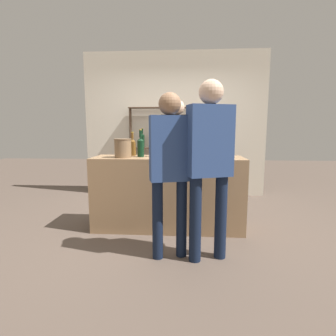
{
  "coord_description": "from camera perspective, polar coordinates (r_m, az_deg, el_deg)",
  "views": [
    {
      "loc": [
        0.24,
        -3.38,
        1.32
      ],
      "look_at": [
        0.0,
        0.0,
        0.81
      ],
      "focal_mm": 28.0,
      "sensor_mm": 36.0,
      "label": 1
    }
  ],
  "objects": [
    {
      "name": "ground_plane",
      "position": [
        3.63,
        0.0,
        -12.81
      ],
      "size": [
        16.0,
        16.0,
        0.0
      ],
      "primitive_type": "plane",
      "color": "brown"
    },
    {
      "name": "customer_right",
      "position": [
        2.57,
        9.05,
        2.58
      ],
      "size": [
        0.47,
        0.32,
        1.78
      ],
      "rotation": [
        0.0,
        0.0,
        1.89
      ],
      "color": "#121C33",
      "rests_on": "ground_plane"
    },
    {
      "name": "counter_bottle_0",
      "position": [
        3.63,
        -7.73,
        4.68
      ],
      "size": [
        0.09,
        0.09,
        0.32
      ],
      "color": "brown",
      "rests_on": "bar_counter"
    },
    {
      "name": "cork_jar",
      "position": [
        3.55,
        7.24,
        3.58
      ],
      "size": [
        0.12,
        0.12,
        0.13
      ],
      "color": "silver",
      "rests_on": "bar_counter"
    },
    {
      "name": "counter_bottle_3",
      "position": [
        3.43,
        -1.88,
        4.84
      ],
      "size": [
        0.08,
        0.08,
        0.37
      ],
      "color": "silver",
      "rests_on": "bar_counter"
    },
    {
      "name": "wine_glass",
      "position": [
        3.28,
        -0.37,
        4.1
      ],
      "size": [
        0.08,
        0.08,
        0.15
      ],
      "color": "silver",
      "rests_on": "bar_counter"
    },
    {
      "name": "customer_center",
      "position": [
        2.59,
        0.37,
        1.36
      ],
      "size": [
        0.42,
        0.27,
        1.67
      ],
      "rotation": [
        0.0,
        0.0,
        1.83
      ],
      "color": "#121C33",
      "rests_on": "ground_plane"
    },
    {
      "name": "back_shelf",
      "position": [
        5.09,
        1.15,
        6.38
      ],
      "size": [
        1.75,
        0.18,
        1.73
      ],
      "color": "#4C3828",
      "rests_on": "ground_plane"
    },
    {
      "name": "back_wall",
      "position": [
        5.27,
        1.44,
        9.34
      ],
      "size": [
        3.55,
        0.12,
        2.8
      ],
      "primitive_type": "cube",
      "color": "beige",
      "rests_on": "ground_plane"
    },
    {
      "name": "ice_bucket",
      "position": [
        3.38,
        -9.8,
        4.27
      ],
      "size": [
        0.23,
        0.23,
        0.24
      ],
      "color": "#846647",
      "rests_on": "bar_counter"
    },
    {
      "name": "bar_counter",
      "position": [
        3.49,
        0.0,
        -5.46
      ],
      "size": [
        1.95,
        0.57,
        0.96
      ],
      "primitive_type": "cube",
      "color": "#997551",
      "rests_on": "ground_plane"
    },
    {
      "name": "server_behind_counter",
      "position": [
        4.12,
        1.91,
        4.52
      ],
      "size": [
        0.48,
        0.23,
        1.77
      ],
      "rotation": [
        0.0,
        0.0,
        -1.58
      ],
      "color": "black",
      "rests_on": "ground_plane"
    },
    {
      "name": "counter_bottle_1",
      "position": [
        3.43,
        -6.0,
        4.67
      ],
      "size": [
        0.09,
        0.09,
        0.36
      ],
      "color": "black",
      "rests_on": "bar_counter"
    },
    {
      "name": "counter_bottle_2",
      "position": [
        3.48,
        3.71,
        4.5
      ],
      "size": [
        0.08,
        0.08,
        0.31
      ],
      "color": "brown",
      "rests_on": "bar_counter"
    }
  ]
}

